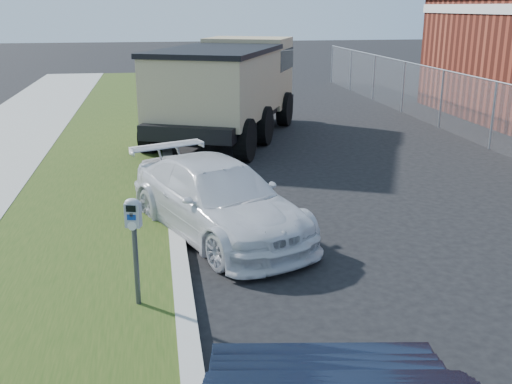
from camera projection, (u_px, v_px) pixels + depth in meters
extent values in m
plane|color=black|center=(363.00, 274.00, 8.61)|extent=(120.00, 120.00, 0.00)
cube|color=gray|center=(176.00, 231.00, 10.06)|extent=(0.25, 50.00, 0.15)
cube|color=#213A0F|center=(78.00, 237.00, 9.81)|extent=(3.00, 50.00, 0.13)
plane|color=slate|center=(493.00, 116.00, 15.89)|extent=(0.00, 30.00, 30.00)
cylinder|color=#9399A1|center=(497.00, 82.00, 15.62)|extent=(0.04, 30.00, 0.04)
cylinder|color=#9399A1|center=(493.00, 116.00, 15.89)|extent=(0.06, 0.06, 1.80)
cylinder|color=#9399A1|center=(441.00, 99.00, 18.71)|extent=(0.06, 0.06, 1.80)
cylinder|color=#9399A1|center=(403.00, 87.00, 21.54)|extent=(0.06, 0.06, 1.80)
cylinder|color=#9399A1|center=(374.00, 78.00, 24.36)|extent=(0.06, 0.06, 1.80)
cylinder|color=#9399A1|center=(351.00, 70.00, 27.19)|extent=(0.06, 0.06, 1.80)
cylinder|color=#9399A1|center=(332.00, 64.00, 30.01)|extent=(0.06, 0.06, 1.80)
cylinder|color=#3F4247|center=(136.00, 266.00, 7.34)|extent=(0.08, 0.08, 1.00)
cube|color=gray|center=(133.00, 215.00, 7.14)|extent=(0.21, 0.17, 0.30)
ellipsoid|color=gray|center=(132.00, 203.00, 7.10)|extent=(0.22, 0.17, 0.11)
cube|color=black|center=(131.00, 209.00, 7.05)|extent=(0.12, 0.04, 0.08)
cube|color=navy|center=(131.00, 217.00, 7.09)|extent=(0.11, 0.04, 0.07)
cylinder|color=silver|center=(132.00, 226.00, 7.12)|extent=(0.11, 0.04, 0.11)
cube|color=#3F4247|center=(131.00, 215.00, 7.08)|extent=(0.04, 0.02, 0.05)
imported|color=silver|center=(216.00, 198.00, 10.04)|extent=(3.24, 4.56, 1.23)
cube|color=black|center=(226.00, 112.00, 17.21)|extent=(4.93, 7.23, 0.38)
cube|color=#9B8A64|center=(248.00, 72.00, 19.23)|extent=(3.08, 2.78, 2.15)
cube|color=black|center=(248.00, 58.00, 19.10)|extent=(3.12, 2.82, 0.64)
cube|color=#9B8A64|center=(216.00, 85.00, 16.15)|extent=(4.17, 5.16, 1.72)
cube|color=black|center=(216.00, 51.00, 15.89)|extent=(4.31, 5.30, 0.13)
cube|color=black|center=(256.00, 98.00, 20.46)|extent=(2.42, 1.19, 0.32)
cylinder|color=black|center=(211.00, 106.00, 19.75)|extent=(0.75, 1.12, 1.07)
cylinder|color=black|center=(285.00, 109.00, 19.17)|extent=(0.75, 1.12, 1.07)
cylinder|color=black|center=(180.00, 122.00, 17.07)|extent=(0.75, 1.12, 1.07)
cylinder|color=black|center=(263.00, 126.00, 16.49)|extent=(0.75, 1.12, 1.07)
cylinder|color=black|center=(152.00, 135.00, 15.29)|extent=(0.75, 1.12, 1.07)
cylinder|color=black|center=(245.00, 140.00, 14.71)|extent=(0.75, 1.12, 1.07)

